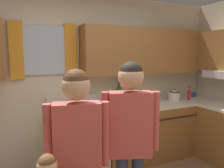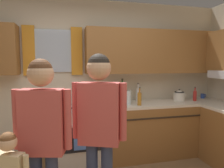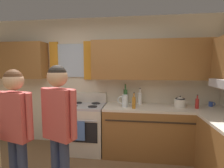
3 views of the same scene
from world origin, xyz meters
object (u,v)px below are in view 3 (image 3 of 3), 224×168
bottle_oil_amber (134,102)px  water_pitcher (125,101)px  bottle_sauce_red (197,103)px  adult_holding_child (16,121)px  mug_cobalt_blue (211,104)px  adult_in_plaid (59,119)px  bottle_milk_white (140,98)px  stovetop_kettle (180,102)px  bottle_wine_green (125,96)px  stove_oven (85,127)px

bottle_oil_amber → water_pitcher: bottle_oil_amber is taller
bottle_sauce_red → adult_holding_child: (-2.42, -1.33, 0.01)m
mug_cobalt_blue → adult_holding_child: bearing=-150.8°
bottle_oil_amber → mug_cobalt_blue: bottle_oil_amber is taller
mug_cobalt_blue → adult_in_plaid: size_ratio=0.07×
bottle_sauce_red → adult_in_plaid: 2.32m
bottle_milk_white → adult_holding_child: adult_holding_child is taller
stovetop_kettle → water_pitcher: bearing=-174.2°
stovetop_kettle → adult_holding_child: bearing=-147.1°
bottle_sauce_red → stovetop_kettle: bearing=166.3°
water_pitcher → bottle_wine_green: bearing=90.3°
stove_oven → stovetop_kettle: size_ratio=4.02×
water_pitcher → adult_in_plaid: (-0.67, -1.25, 0.02)m
stovetop_kettle → adult_in_plaid: size_ratio=0.17×
stovetop_kettle → water_pitcher: size_ratio=1.24×
adult_holding_child → bottle_wine_green: bearing=53.4°
mug_cobalt_blue → bottle_oil_amber: bearing=-166.4°
mug_cobalt_blue → adult_in_plaid: 2.69m
bottle_wine_green → mug_cobalt_blue: 1.58m
water_pitcher → adult_in_plaid: 1.42m
mug_cobalt_blue → stovetop_kettle: (-0.58, -0.13, 0.05)m
stove_oven → adult_in_plaid: (0.09, -1.31, 0.57)m
water_pitcher → adult_in_plaid: bearing=-118.3°
bottle_sauce_red → bottle_wine_green: 1.28m
bottle_oil_amber → water_pitcher: 0.20m
bottle_oil_amber → bottle_sauce_red: 1.10m
mug_cobalt_blue → bottle_milk_white: bearing=179.1°
mug_cobalt_blue → water_pitcher: (-1.57, -0.23, 0.07)m
stove_oven → bottle_sauce_red: bottle_sauce_red is taller
bottle_sauce_red → bottle_milk_white: bearing=167.5°
bottle_oil_amber → bottle_wine_green: 0.42m
water_pitcher → adult_holding_child: bearing=-132.0°
bottle_milk_white → stovetop_kettle: bottle_milk_white is taller
bottle_oil_amber → adult_in_plaid: adult_in_plaid is taller
bottle_wine_green → stovetop_kettle: 1.01m
stovetop_kettle → stove_oven: bearing=-178.6°
stove_oven → bottle_sauce_red: 2.09m
bottle_sauce_red → water_pitcher: size_ratio=1.12×
bottle_oil_amber → bottle_milk_white: 0.38m
stove_oven → bottle_oil_amber: (0.93, -0.17, 0.54)m
stove_oven → water_pitcher: (0.77, -0.06, 0.54)m
water_pitcher → bottle_sauce_red: bearing=1.7°
bottle_milk_white → bottle_sauce_red: bearing=-12.5°
bottle_sauce_red → water_pitcher: bearing=-178.3°
stove_oven → adult_holding_child: adult_holding_child is taller
stove_oven → adult_in_plaid: bearing=-85.9°
bottle_oil_amber → bottle_wine_green: size_ratio=0.73×
water_pitcher → adult_holding_child: adult_holding_child is taller
bottle_wine_green → stovetop_kettle: (0.99, -0.17, -0.06)m
mug_cobalt_blue → water_pitcher: 1.59m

